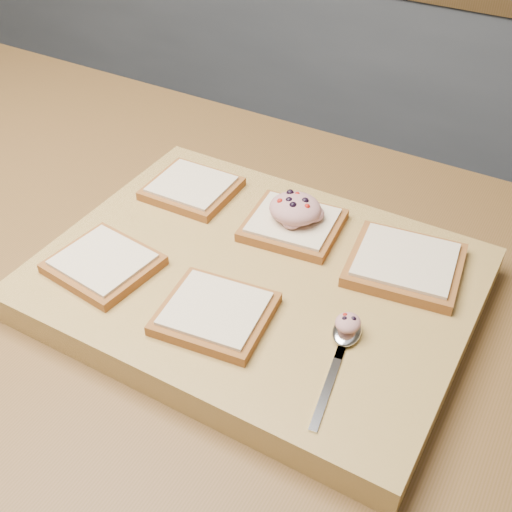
{
  "coord_description": "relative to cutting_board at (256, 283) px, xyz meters",
  "views": [
    {
      "loc": [
        0.39,
        -0.52,
        1.45
      ],
      "look_at": [
        0.1,
        -0.02,
        0.96
      ],
      "focal_mm": 45.0,
      "sensor_mm": 36.0,
      "label": 1
    }
  ],
  "objects": [
    {
      "name": "bread_near_left",
      "position": [
        -0.16,
        -0.09,
        0.03
      ],
      "size": [
        0.13,
        0.12,
        0.02
      ],
      "color": "#965C26",
      "rests_on": "cutting_board"
    },
    {
      "name": "bread_far_left",
      "position": [
        -0.16,
        0.1,
        0.03
      ],
      "size": [
        0.12,
        0.11,
        0.02
      ],
      "color": "#965C26",
      "rests_on": "cutting_board"
    },
    {
      "name": "spoon_salad",
      "position": [
        0.14,
        -0.04,
        0.04
      ],
      "size": [
        0.03,
        0.03,
        0.02
      ],
      "color": "tan",
      "rests_on": "spoon"
    },
    {
      "name": "bread_far_right",
      "position": [
        0.15,
        0.09,
        0.03
      ],
      "size": [
        0.15,
        0.14,
        0.02
      ],
      "color": "#965C26",
      "rests_on": "cutting_board"
    },
    {
      "name": "spoon",
      "position": [
        0.14,
        -0.05,
        0.02
      ],
      "size": [
        0.05,
        0.16,
        0.01
      ],
      "color": "silver",
      "rests_on": "cutting_board"
    },
    {
      "name": "bread_near_center",
      "position": [
        0.0,
        -0.09,
        0.03
      ],
      "size": [
        0.13,
        0.12,
        0.02
      ],
      "color": "#965C26",
      "rests_on": "cutting_board"
    },
    {
      "name": "bread_far_center",
      "position": [
        0.0,
        0.09,
        0.03
      ],
      "size": [
        0.13,
        0.12,
        0.02
      ],
      "color": "#965C26",
      "rests_on": "cutting_board"
    },
    {
      "name": "tuna_salad_dollop",
      "position": [
        0.0,
        0.1,
        0.05
      ],
      "size": [
        0.07,
        0.06,
        0.03
      ],
      "color": "tan",
      "rests_on": "bread_far_center"
    },
    {
      "name": "back_counter",
      "position": [
        -0.1,
        1.45,
        -0.45
      ],
      "size": [
        3.6,
        0.62,
        0.94
      ],
      "color": "slate",
      "rests_on": "ground"
    },
    {
      "name": "island_counter",
      "position": [
        -0.1,
        0.02,
        -0.47
      ],
      "size": [
        2.0,
        0.8,
        0.9
      ],
      "color": "slate",
      "rests_on": "ground"
    },
    {
      "name": "cutting_board",
      "position": [
        0.0,
        0.0,
        0.0
      ],
      "size": [
        0.51,
        0.39,
        0.04
      ],
      "primitive_type": "cube",
      "color": "tan",
      "rests_on": "island_counter"
    }
  ]
}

